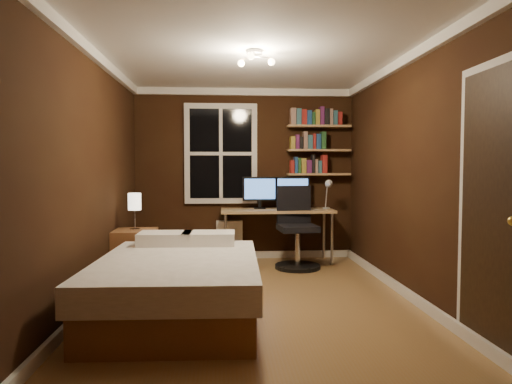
{
  "coord_description": "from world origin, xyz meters",
  "views": [
    {
      "loc": [
        -0.3,
        -4.64,
        1.34
      ],
      "look_at": [
        0.05,
        0.45,
        1.07
      ],
      "focal_mm": 32.0,
      "sensor_mm": 36.0,
      "label": 1
    }
  ],
  "objects": [
    {
      "name": "books_row_lower",
      "position": [
        1.08,
        1.98,
        1.38
      ],
      "size": [
        0.54,
        0.16,
        0.23
      ],
      "primitive_type": null,
      "color": "maroon",
      "rests_on": "bookshelf_lower"
    },
    {
      "name": "wall_right",
      "position": [
        1.6,
        0.0,
        1.25
      ],
      "size": [
        0.04,
        4.2,
        2.5
      ],
      "primitive_type": "cube",
      "color": "black",
      "rests_on": "ground"
    },
    {
      "name": "floor",
      "position": [
        0.0,
        0.0,
        0.0
      ],
      "size": [
        4.2,
        4.2,
        0.0
      ],
      "primitive_type": "plane",
      "color": "olive",
      "rests_on": "ground"
    },
    {
      "name": "wall_back",
      "position": [
        0.0,
        2.1,
        1.25
      ],
      "size": [
        3.2,
        0.04,
        2.5
      ],
      "primitive_type": "cube",
      "color": "black",
      "rests_on": "ground"
    },
    {
      "name": "bookshelf_upper",
      "position": [
        1.08,
        1.98,
        1.95
      ],
      "size": [
        0.92,
        0.22,
        0.03
      ],
      "primitive_type": "cube",
      "color": "#A3834F",
      "rests_on": "wall_back"
    },
    {
      "name": "bedside_lamp",
      "position": [
        -1.36,
        0.79,
        0.83
      ],
      "size": [
        0.15,
        0.15,
        0.44
      ],
      "primitive_type": null,
      "color": "white",
      "rests_on": "nightstand"
    },
    {
      "name": "desk",
      "position": [
        0.45,
        1.78,
        0.69
      ],
      "size": [
        1.59,
        0.6,
        0.76
      ],
      "color": "#A3834F",
      "rests_on": "ground"
    },
    {
      "name": "desk_lamp",
      "position": [
        1.16,
        1.71,
        0.98
      ],
      "size": [
        0.14,
        0.32,
        0.44
      ],
      "primitive_type": null,
      "color": "silver",
      "rests_on": "desk"
    },
    {
      "name": "door",
      "position": [
        1.59,
        -1.55,
        1.02
      ],
      "size": [
        0.03,
        0.82,
        2.05
      ],
      "primitive_type": null,
      "color": "black",
      "rests_on": "ground"
    },
    {
      "name": "ceiling",
      "position": [
        0.0,
        0.0,
        2.5
      ],
      "size": [
        3.2,
        4.2,
        0.02
      ],
      "primitive_type": "cube",
      "color": "white",
      "rests_on": "wall_back"
    },
    {
      "name": "window",
      "position": [
        -0.35,
        2.06,
        1.55
      ],
      "size": [
        1.06,
        0.06,
        1.46
      ],
      "primitive_type": "cube",
      "color": "silver",
      "rests_on": "wall_back"
    },
    {
      "name": "office_chair",
      "position": [
        0.67,
        1.39,
        0.43
      ],
      "size": [
        0.6,
        0.6,
        1.1
      ],
      "rotation": [
        0.0,
        0.0,
        0.1
      ],
      "color": "black",
      "rests_on": "ground"
    },
    {
      "name": "wall_left",
      "position": [
        -1.6,
        0.0,
        1.25
      ],
      "size": [
        0.04,
        4.2,
        2.5
      ],
      "primitive_type": "cube",
      "color": "black",
      "rests_on": "ground"
    },
    {
      "name": "bookshelf_middle",
      "position": [
        1.08,
        1.98,
        1.6
      ],
      "size": [
        0.92,
        0.22,
        0.03
      ],
      "primitive_type": "cube",
      "color": "#A3834F",
      "rests_on": "wall_back"
    },
    {
      "name": "books_row_upper",
      "position": [
        1.08,
        1.98,
        2.08
      ],
      "size": [
        0.66,
        0.16,
        0.23
      ],
      "primitive_type": null,
      "color": "#224F25",
      "rests_on": "bookshelf_upper"
    },
    {
      "name": "nightstand",
      "position": [
        -1.36,
        0.79,
        0.31
      ],
      "size": [
        0.5,
        0.5,
        0.61
      ],
      "primitive_type": "cube",
      "rotation": [
        0.0,
        0.0,
        0.03
      ],
      "color": "brown",
      "rests_on": "ground"
    },
    {
      "name": "ceiling_fixture",
      "position": [
        0.0,
        -0.1,
        2.4
      ],
      "size": [
        0.44,
        0.44,
        0.18
      ],
      "primitive_type": null,
      "color": "beige",
      "rests_on": "ceiling"
    },
    {
      "name": "monitor_right",
      "position": [
        0.68,
        1.86,
        0.98
      ],
      "size": [
        0.49,
        0.12,
        0.46
      ],
      "primitive_type": null,
      "color": "black",
      "rests_on": "desk"
    },
    {
      "name": "bed",
      "position": [
        -0.72,
        -0.53,
        0.28
      ],
      "size": [
        1.46,
        1.99,
        0.66
      ],
      "rotation": [
        0.0,
        0.0,
        -0.03
      ],
      "color": "brown",
      "rests_on": "ground"
    },
    {
      "name": "books_row_middle",
      "position": [
        1.08,
        1.98,
        1.73
      ],
      "size": [
        0.48,
        0.16,
        0.23
      ],
      "primitive_type": null,
      "color": "navy",
      "rests_on": "bookshelf_middle"
    },
    {
      "name": "bookshelf_lower",
      "position": [
        1.08,
        1.98,
        1.25
      ],
      "size": [
        0.92,
        0.22,
        0.03
      ],
      "primitive_type": "cube",
      "color": "#A3834F",
      "rests_on": "wall_back"
    },
    {
      "name": "radiator",
      "position": [
        -0.23,
        1.99,
        0.29
      ],
      "size": [
        0.38,
        0.13,
        0.57
      ],
      "primitive_type": "cube",
      "color": "silver",
      "rests_on": "ground"
    },
    {
      "name": "monitor_left",
      "position": [
        0.21,
        1.86,
        0.98
      ],
      "size": [
        0.49,
        0.12,
        0.46
      ],
      "primitive_type": null,
      "color": "black",
      "rests_on": "desk"
    }
  ]
}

